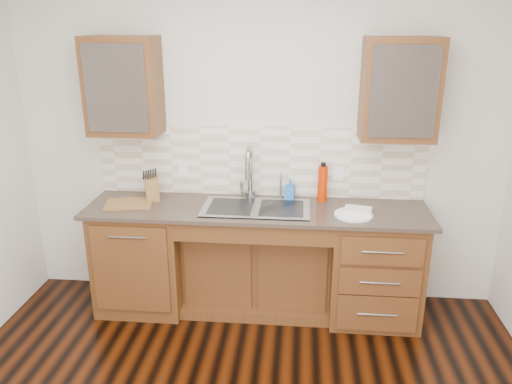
# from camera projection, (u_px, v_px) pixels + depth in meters

# --- Properties ---
(wall_back) EXTENTS (4.00, 0.10, 2.70)m
(wall_back) POSITION_uv_depth(u_px,v_px,m) (260.00, 142.00, 4.14)
(wall_back) COLOR beige
(wall_back) RESTS_ON ground
(base_cabinet_left) EXTENTS (0.70, 0.62, 0.88)m
(base_cabinet_left) POSITION_uv_depth(u_px,v_px,m) (144.00, 256.00, 4.18)
(base_cabinet_left) COLOR #593014
(base_cabinet_left) RESTS_ON ground
(base_cabinet_center) EXTENTS (1.20, 0.44, 0.70)m
(base_cabinet_center) POSITION_uv_depth(u_px,v_px,m) (257.00, 265.00, 4.21)
(base_cabinet_center) COLOR #593014
(base_cabinet_center) RESTS_ON ground
(base_cabinet_right) EXTENTS (0.70, 0.62, 0.88)m
(base_cabinet_right) POSITION_uv_depth(u_px,v_px,m) (374.00, 266.00, 4.01)
(base_cabinet_right) COLOR #593014
(base_cabinet_right) RESTS_ON ground
(countertop) EXTENTS (2.70, 0.65, 0.03)m
(countertop) POSITION_uv_depth(u_px,v_px,m) (256.00, 210.00, 3.93)
(countertop) COLOR #84705B
(countertop) RESTS_ON base_cabinet_left
(backsplash) EXTENTS (2.70, 0.02, 0.59)m
(backsplash) POSITION_uv_depth(u_px,v_px,m) (260.00, 161.00, 4.13)
(backsplash) COLOR beige
(backsplash) RESTS_ON wall_back
(sink) EXTENTS (0.84, 0.46, 0.19)m
(sink) POSITION_uv_depth(u_px,v_px,m) (256.00, 218.00, 3.94)
(sink) COLOR #9E9EA5
(sink) RESTS_ON countertop
(faucet) EXTENTS (0.04, 0.04, 0.40)m
(faucet) POSITION_uv_depth(u_px,v_px,m) (250.00, 175.00, 4.07)
(faucet) COLOR #999993
(faucet) RESTS_ON countertop
(filter_tap) EXTENTS (0.02, 0.02, 0.24)m
(filter_tap) POSITION_uv_depth(u_px,v_px,m) (281.00, 185.00, 4.08)
(filter_tap) COLOR #999993
(filter_tap) RESTS_ON countertop
(upper_cabinet_left) EXTENTS (0.55, 0.34, 0.75)m
(upper_cabinet_left) POSITION_uv_depth(u_px,v_px,m) (124.00, 86.00, 3.87)
(upper_cabinet_left) COLOR #593014
(upper_cabinet_left) RESTS_ON wall_back
(upper_cabinet_right) EXTENTS (0.55, 0.34, 0.75)m
(upper_cabinet_right) POSITION_uv_depth(u_px,v_px,m) (400.00, 89.00, 3.68)
(upper_cabinet_right) COLOR #593014
(upper_cabinet_right) RESTS_ON wall_back
(outlet_left) EXTENTS (0.08, 0.01, 0.12)m
(outlet_left) POSITION_uv_depth(u_px,v_px,m) (183.00, 169.00, 4.20)
(outlet_left) COLOR white
(outlet_left) RESTS_ON backsplash
(outlet_right) EXTENTS (0.08, 0.01, 0.12)m
(outlet_right) POSITION_uv_depth(u_px,v_px,m) (339.00, 173.00, 4.08)
(outlet_right) COLOR white
(outlet_right) RESTS_ON backsplash
(soap_bottle) EXTENTS (0.09, 0.09, 0.17)m
(soap_bottle) POSITION_uv_depth(u_px,v_px,m) (290.00, 190.00, 4.08)
(soap_bottle) COLOR blue
(soap_bottle) RESTS_ON countertop
(water_bottle) EXTENTS (0.10, 0.10, 0.29)m
(water_bottle) POSITION_uv_depth(u_px,v_px,m) (323.00, 184.00, 4.04)
(water_bottle) COLOR #C22500
(water_bottle) RESTS_ON countertop
(plate) EXTENTS (0.34, 0.34, 0.02)m
(plate) POSITION_uv_depth(u_px,v_px,m) (354.00, 215.00, 3.76)
(plate) COLOR white
(plate) RESTS_ON countertop
(dish_towel) EXTENTS (0.23, 0.18, 0.03)m
(dish_towel) POSITION_uv_depth(u_px,v_px,m) (358.00, 210.00, 3.79)
(dish_towel) COLOR silver
(dish_towel) RESTS_ON plate
(knife_block) EXTENTS (0.16, 0.20, 0.19)m
(knife_block) POSITION_uv_depth(u_px,v_px,m) (152.00, 188.00, 4.09)
(knife_block) COLOR brown
(knife_block) RESTS_ON countertop
(cutting_board) EXTENTS (0.41, 0.32, 0.02)m
(cutting_board) POSITION_uv_depth(u_px,v_px,m) (129.00, 204.00, 3.99)
(cutting_board) COLOR olive
(cutting_board) RESTS_ON countertop
(cup_left_a) EXTENTS (0.15, 0.15, 0.10)m
(cup_left_a) POSITION_uv_depth(u_px,v_px,m) (116.00, 93.00, 3.89)
(cup_left_a) COLOR white
(cup_left_a) RESTS_ON upper_cabinet_left
(cup_left_b) EXTENTS (0.11, 0.11, 0.08)m
(cup_left_b) POSITION_uv_depth(u_px,v_px,m) (130.00, 94.00, 3.88)
(cup_left_b) COLOR silver
(cup_left_b) RESTS_ON upper_cabinet_left
(cup_right_a) EXTENTS (0.14, 0.14, 0.10)m
(cup_right_a) POSITION_uv_depth(u_px,v_px,m) (380.00, 96.00, 3.71)
(cup_right_a) COLOR white
(cup_right_a) RESTS_ON upper_cabinet_right
(cup_right_b) EXTENTS (0.14, 0.14, 0.10)m
(cup_right_b) POSITION_uv_depth(u_px,v_px,m) (410.00, 96.00, 3.69)
(cup_right_b) COLOR white
(cup_right_b) RESTS_ON upper_cabinet_right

